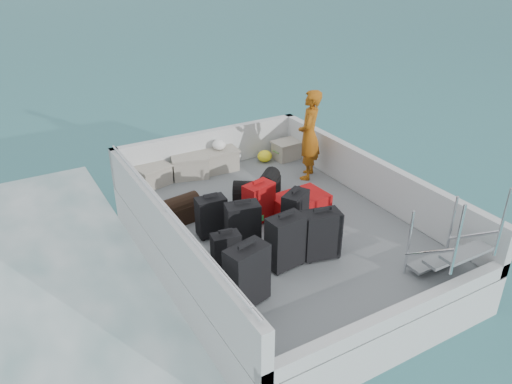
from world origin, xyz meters
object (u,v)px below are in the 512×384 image
crate_1 (190,167)px  suitcase_0 (247,276)px  suitcase_3 (286,242)px  suitcase_6 (321,235)px  suitcase_2 (211,217)px  suitcase_7 (295,212)px  crate_2 (220,160)px  suitcase_4 (243,226)px  crate_0 (154,176)px  suitcase_1 (226,253)px  passenger (309,135)px  suitcase_5 (259,203)px  suitcase_8 (300,205)px  crate_3 (288,150)px

crate_1 → suitcase_0: bearing=-102.8°
suitcase_3 → suitcase_6: bearing=-11.4°
suitcase_3 → suitcase_2: bearing=107.7°
suitcase_0 → suitcase_3: bearing=13.5°
suitcase_7 → crate_2: size_ratio=0.99×
suitcase_4 → suitcase_7: suitcase_4 is taller
crate_0 → crate_2: bearing=0.0°
suitcase_4 → crate_0: suitcase_4 is taller
suitcase_1 → passenger: 3.12m
suitcase_1 → passenger: size_ratio=0.34×
suitcase_2 → suitcase_5: 0.78m
suitcase_7 → crate_1: (-0.59, 2.43, -0.12)m
suitcase_1 → suitcase_7: size_ratio=0.90×
suitcase_6 → crate_2: bearing=101.4°
suitcase_5 → suitcase_0: bearing=-138.8°
suitcase_3 → suitcase_4: (-0.26, 0.66, -0.03)m
suitcase_7 → crate_2: suitcase_7 is taller
suitcase_4 → crate_2: size_ratio=1.09×
suitcase_6 → suitcase_8: suitcase_6 is taller
crate_2 → suitcase_6: bearing=-91.4°
suitcase_2 → crate_3: bearing=41.2°
crate_1 → crate_2: bearing=0.0°
suitcase_5 → suitcase_7: (0.33, -0.48, -0.01)m
suitcase_5 → suitcase_4: bearing=-151.5°
crate_3 → suitcase_4: bearing=-134.1°
suitcase_3 → suitcase_8: size_ratio=0.88×
suitcase_3 → suitcase_6: 0.52m
suitcase_2 → suitcase_4: (0.23, -0.50, 0.04)m
suitcase_3 → suitcase_6: (0.51, -0.05, -0.03)m
suitcase_4 → crate_3: 3.20m
crate_0 → crate_3: (2.62, -0.17, -0.00)m
suitcase_0 → suitcase_7: 1.75m
suitcase_4 → passenger: bearing=47.6°
suitcase_1 → suitcase_3: (0.70, -0.29, 0.09)m
suitcase_0 → crate_1: bearing=64.0°
suitcase_1 → suitcase_6: size_ratio=0.80×
suitcase_7 → crate_3: (1.35, 2.26, -0.14)m
suitcase_4 → crate_0: bearing=112.5°
suitcase_8 → crate_3: bearing=-32.0°
suitcase_4 → crate_0: (-0.40, 2.46, -0.17)m
suitcase_2 → suitcase_3: size_ratio=0.82×
suitcase_7 → crate_0: 2.74m
crate_0 → passenger: bearing=-22.8°
suitcase_3 → suitcase_5: size_ratio=1.18×
crate_2 → crate_3: (1.37, -0.17, -0.02)m
suitcase_0 → passenger: size_ratio=0.48×
suitcase_5 → suitcase_7: suitcase_5 is taller
suitcase_1 → suitcase_8: suitcase_1 is taller
suitcase_7 → suitcase_8: suitcase_7 is taller
suitcase_1 → crate_3: (2.66, 2.66, -0.11)m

